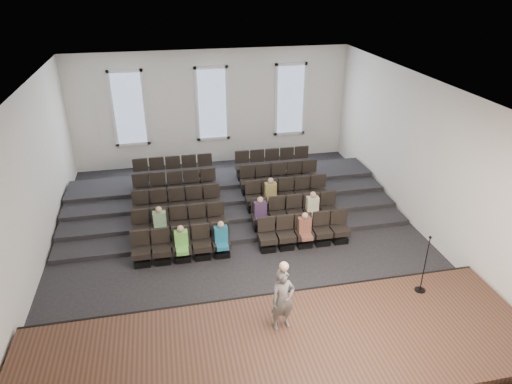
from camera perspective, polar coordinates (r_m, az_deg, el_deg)
ground at (r=14.91m, az=-1.83°, el=-6.30°), size 14.00×14.00×0.00m
ceiling at (r=12.91m, az=-2.15°, el=12.76°), size 12.00×14.00×0.02m
wall_back at (r=20.28m, az=-5.50°, el=10.40°), size 12.00×0.04×5.00m
wall_front at (r=7.99m, az=7.31°, el=-17.86°), size 12.00×0.04×5.00m
wall_left at (r=14.11m, az=-26.81°, el=0.22°), size 0.04×14.00×5.00m
wall_right at (r=15.81m, az=20.11°, el=4.18°), size 0.04×14.00×5.00m
stage at (r=10.87m, az=3.21°, el=-19.52°), size 11.80×3.60×0.50m
stage_lip at (r=12.12m, az=1.02°, el=-13.65°), size 11.80×0.06×0.52m
risers at (r=17.54m, az=-3.67°, el=-0.26°), size 11.80×4.80×0.60m
seating_rows at (r=15.88m, az=-2.84°, el=-1.28°), size 6.80×4.70×1.67m
windows at (r=20.16m, az=-5.50°, el=10.89°), size 8.44×0.10×3.24m
audience at (r=14.66m, az=-1.24°, el=-3.31°), size 5.45×2.64×1.10m
speaker at (r=10.62m, az=3.36°, el=-13.28°), size 0.62×0.46×1.55m
mic_stand at (r=12.55m, az=20.14°, el=-9.70°), size 0.28×0.28×1.65m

